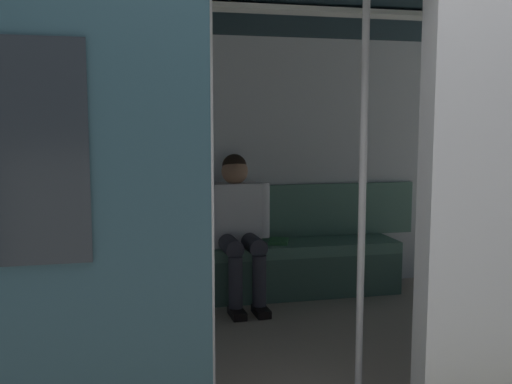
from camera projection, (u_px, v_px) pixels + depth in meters
The scene contains 7 objects.
train_car at pixel (243, 110), 3.40m from camera, with size 6.40×2.82×2.23m.
bench_seat at pixel (222, 260), 4.59m from camera, with size 2.94×0.44×0.44m.
person_seated at pixel (237, 219), 4.53m from camera, with size 0.55×0.68×1.17m.
handbag at pixel (178, 237), 4.55m from camera, with size 0.26×0.15×0.17m.
book at pixel (279, 241), 4.73m from camera, with size 0.15×0.22×0.03m, color #33723F.
grab_pole_door at pixel (210, 206), 2.54m from camera, with size 0.04×0.04×2.09m, color silver.
grab_pole_far at pixel (362, 199), 2.80m from camera, with size 0.04×0.04×2.09m, color silver.
Camera 1 is at (0.75, 2.14, 1.41)m, focal length 40.88 mm.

